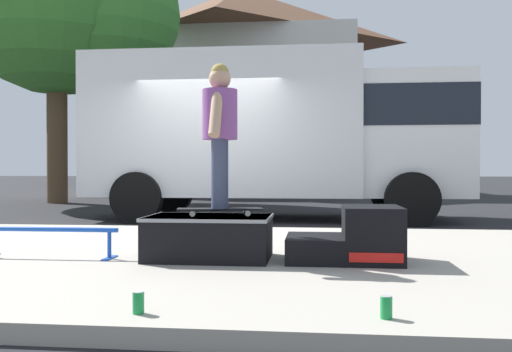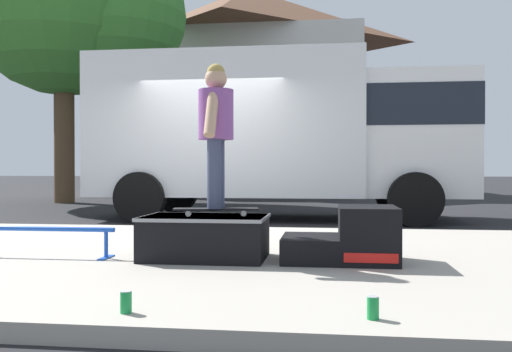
{
  "view_description": "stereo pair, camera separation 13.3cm",
  "coord_description": "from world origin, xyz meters",
  "px_view_note": "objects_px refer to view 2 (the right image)",
  "views": [
    {
      "loc": [
        1.84,
        -8.25,
        0.94
      ],
      "look_at": [
        1.08,
        -1.34,
        0.86
      ],
      "focal_mm": 38.49,
      "sensor_mm": 36.0,
      "label": 1
    },
    {
      "loc": [
        1.97,
        -8.23,
        0.94
      ],
      "look_at": [
        1.08,
        -1.34,
        0.86
      ],
      "focal_mm": 38.49,
      "sensor_mm": 36.0,
      "label": 2
    }
  ],
  "objects_px": {
    "skate_box": "(205,236)",
    "soda_can": "(373,308)",
    "grind_rail": "(46,235)",
    "skateboard": "(216,209)",
    "kicker_ramp": "(350,239)",
    "box_truck": "(280,130)",
    "soda_can_b": "(126,302)",
    "skater_kid": "(216,123)"
  },
  "relations": [
    {
      "from": "skateboard",
      "to": "soda_can_b",
      "type": "distance_m",
      "value": 2.0
    },
    {
      "from": "grind_rail",
      "to": "soda_can_b",
      "type": "relative_size",
      "value": 10.58
    },
    {
      "from": "grind_rail",
      "to": "skateboard",
      "type": "height_order",
      "value": "skateboard"
    },
    {
      "from": "soda_can_b",
      "to": "box_truck",
      "type": "height_order",
      "value": "box_truck"
    },
    {
      "from": "skateboard",
      "to": "skater_kid",
      "type": "height_order",
      "value": "skater_kid"
    },
    {
      "from": "skate_box",
      "to": "skateboard",
      "type": "distance_m",
      "value": 0.26
    },
    {
      "from": "skateboard",
      "to": "box_truck",
      "type": "bearing_deg",
      "value": 88.56
    },
    {
      "from": "kicker_ramp",
      "to": "soda_can_b",
      "type": "bearing_deg",
      "value": -124.74
    },
    {
      "from": "grind_rail",
      "to": "box_truck",
      "type": "distance_m",
      "value": 6.03
    },
    {
      "from": "skate_box",
      "to": "box_truck",
      "type": "distance_m",
      "value": 5.68
    },
    {
      "from": "soda_can",
      "to": "soda_can_b",
      "type": "distance_m",
      "value": 1.39
    },
    {
      "from": "soda_can",
      "to": "box_truck",
      "type": "relative_size",
      "value": 0.02
    },
    {
      "from": "kicker_ramp",
      "to": "box_truck",
      "type": "relative_size",
      "value": 0.15
    },
    {
      "from": "skater_kid",
      "to": "soda_can_b",
      "type": "height_order",
      "value": "skater_kid"
    },
    {
      "from": "skater_kid",
      "to": "soda_can_b",
      "type": "xyz_separation_m",
      "value": [
        -0.12,
        -1.96,
        -1.18
      ]
    },
    {
      "from": "kicker_ramp",
      "to": "skateboard",
      "type": "height_order",
      "value": "kicker_ramp"
    },
    {
      "from": "soda_can",
      "to": "grind_rail",
      "type": "bearing_deg",
      "value": 147.95
    },
    {
      "from": "skate_box",
      "to": "box_truck",
      "type": "xyz_separation_m",
      "value": [
        0.23,
        5.51,
        1.37
      ]
    },
    {
      "from": "kicker_ramp",
      "to": "box_truck",
      "type": "xyz_separation_m",
      "value": [
        -1.08,
        5.51,
        1.38
      ]
    },
    {
      "from": "soda_can",
      "to": "skateboard",
      "type": "bearing_deg",
      "value": 123.38
    },
    {
      "from": "skate_box",
      "to": "soda_can_b",
      "type": "relative_size",
      "value": 8.94
    },
    {
      "from": "skateboard",
      "to": "soda_can_b",
      "type": "relative_size",
      "value": 6.38
    },
    {
      "from": "skate_box",
      "to": "soda_can",
      "type": "bearing_deg",
      "value": -54.33
    },
    {
      "from": "soda_can",
      "to": "kicker_ramp",
      "type": "bearing_deg",
      "value": 91.34
    },
    {
      "from": "grind_rail",
      "to": "skateboard",
      "type": "distance_m",
      "value": 1.62
    },
    {
      "from": "box_truck",
      "to": "skateboard",
      "type": "bearing_deg",
      "value": -91.44
    },
    {
      "from": "kicker_ramp",
      "to": "box_truck",
      "type": "bearing_deg",
      "value": 101.08
    },
    {
      "from": "skate_box",
      "to": "kicker_ramp",
      "type": "relative_size",
      "value": 1.12
    },
    {
      "from": "grind_rail",
      "to": "skateboard",
      "type": "bearing_deg",
      "value": 4.56
    },
    {
      "from": "grind_rail",
      "to": "soda_can_b",
      "type": "bearing_deg",
      "value": -51.3
    },
    {
      "from": "soda_can_b",
      "to": "box_truck",
      "type": "bearing_deg",
      "value": 87.98
    },
    {
      "from": "kicker_ramp",
      "to": "grind_rail",
      "type": "distance_m",
      "value": 2.81
    },
    {
      "from": "skateboard",
      "to": "kicker_ramp",
      "type": "bearing_deg",
      "value": -1.28
    },
    {
      "from": "skateboard",
      "to": "box_truck",
      "type": "relative_size",
      "value": 0.12
    },
    {
      "from": "skate_box",
      "to": "skater_kid",
      "type": "distance_m",
      "value": 1.04
    },
    {
      "from": "skater_kid",
      "to": "grind_rail",
      "type": "bearing_deg",
      "value": -175.44
    },
    {
      "from": "skate_box",
      "to": "kicker_ramp",
      "type": "height_order",
      "value": "kicker_ramp"
    },
    {
      "from": "skate_box",
      "to": "soda_can",
      "type": "relative_size",
      "value": 8.94
    },
    {
      "from": "soda_can_b",
      "to": "soda_can",
      "type": "bearing_deg",
      "value": 1.93
    },
    {
      "from": "box_truck",
      "to": "skater_kid",
      "type": "bearing_deg",
      "value": -91.44
    },
    {
      "from": "kicker_ramp",
      "to": "skateboard",
      "type": "bearing_deg",
      "value": 178.72
    },
    {
      "from": "grind_rail",
      "to": "soda_can_b",
      "type": "distance_m",
      "value": 2.35
    }
  ]
}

